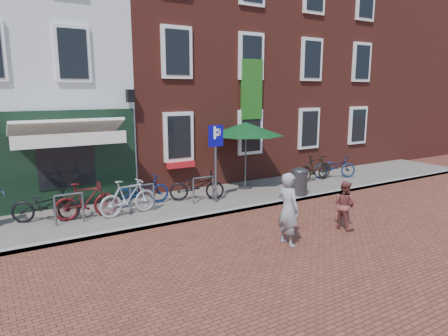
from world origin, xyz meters
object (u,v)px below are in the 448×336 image
litter_bin (299,180)px  parasol (246,126)px  woman (288,209)px  bicycle_2 (141,190)px  bicycle_5 (315,168)px  bicycle_3 (128,197)px  bicycle_6 (335,167)px  boy (344,205)px  bicycle_1 (86,201)px  parking_sign (216,150)px  bicycle_0 (46,205)px  bicycle_4 (197,186)px

litter_bin → parasol: bearing=118.3°
woman → bicycle_2: 5.02m
litter_bin → bicycle_5: 2.41m
parasol → bicycle_3: parasol is taller
woman → bicycle_6: 7.49m
boy → bicycle_3: boy is taller
bicycle_1 → bicycle_5: same height
bicycle_5 → bicycle_6: (1.05, -0.01, -0.05)m
parasol → boy: bearing=-91.1°
woman → bicycle_5: bearing=-52.6°
parking_sign → woman: (-0.23, -3.72, -0.89)m
bicycle_0 → bicycle_6: (10.71, -0.12, 0.00)m
bicycle_2 → bicycle_4: size_ratio=1.00×
boy → bicycle_6: boy is taller
litter_bin → parasol: (-0.96, 1.79, 1.71)m
litter_bin → bicycle_6: size_ratio=0.57×
bicycle_2 → bicycle_6: bearing=-91.2°
bicycle_1 → bicycle_4: bicycle_1 is taller
parasol → boy: (-0.09, -4.69, -1.69)m
woman → parking_sign: bearing=-6.8°
litter_bin → bicycle_0: (-7.66, 1.44, -0.06)m
boy → bicycle_3: size_ratio=0.75×
parking_sign → bicycle_3: size_ratio=1.43×
bicycle_3 → bicycle_6: (8.64, 0.46, -0.05)m
bicycle_3 → boy: bearing=-136.4°
boy → bicycle_4: bearing=18.8°
boy → bicycle_0: size_ratio=0.73×
parasol → boy: size_ratio=2.09×
litter_bin → bicycle_0: size_ratio=0.57×
woman → bicycle_0: woman is taller
bicycle_3 → bicycle_4: (2.38, 0.39, -0.05)m
parasol → bicycle_5: 3.46m
parking_sign → bicycle_5: parking_sign is taller
bicycle_3 → bicycle_6: size_ratio=0.97×
bicycle_0 → bicycle_1: size_ratio=1.03×
litter_bin → woman: (-3.05, -3.01, 0.25)m
bicycle_0 → bicycle_5: bearing=-69.9°
parking_sign → bicycle_4: parking_sign is taller
bicycle_1 → bicycle_5: 8.68m
parking_sign → bicycle_6: bearing=6.0°
parking_sign → bicycle_4: 1.37m
bicycle_0 → bicycle_3: bicycle_3 is taller
litter_bin → bicycle_3: bicycle_3 is taller
bicycle_4 → bicycle_2: bearing=100.5°
bicycle_6 → parking_sign: bearing=118.7°
woman → bicycle_3: size_ratio=1.02×
parasol → bicycle_6: 4.42m
bicycle_3 → bicycle_5: bearing=-93.2°
bicycle_0 → bicycle_3: size_ratio=1.03×
bicycle_1 → bicycle_0: bearing=77.6°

